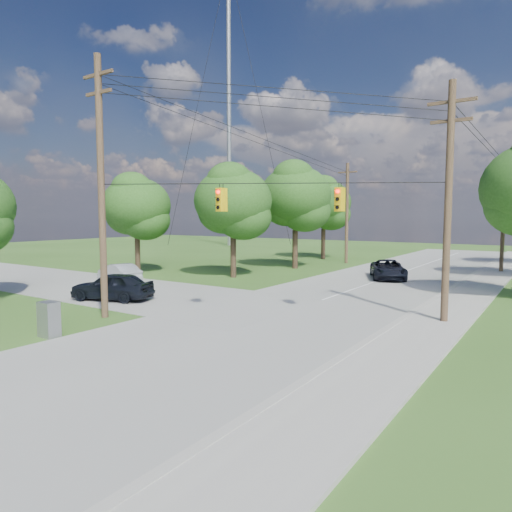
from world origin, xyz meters
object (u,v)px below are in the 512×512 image
Objects in this scene: car_cross_dark at (112,286)px; car_cross_silver at (119,273)px; control_cabinet at (49,319)px; pole_north_e at (504,211)px; car_main_north at (388,269)px; pole_ne at (448,199)px; pole_sw at (101,184)px; pole_north_w at (347,212)px.

car_cross_silver is (-4.98, 4.56, -0.10)m from car_cross_dark.
car_cross_silver reaches higher than control_cabinet.
pole_north_e is 31.24m from car_cross_silver.
car_cross_dark is at bearing -144.12° from car_main_north.
car_cross_dark is (-16.68, -4.63, -4.65)m from pole_ne.
car_main_north is at bearing -125.51° from pole_north_e.
pole_ne is at bearing 41.58° from control_cabinet.
pole_north_e is 2.16× the size of car_cross_dark.
car_cross_silver is (-21.66, -22.07, -4.41)m from pole_north_e.
control_cabinet is at bearing -72.44° from pole_sw.
pole_north_e is at bearing 129.04° from car_cross_dark.
pole_sw reaches higher than car_cross_silver.
pole_north_e is 7.16× the size of control_cabinet.
pole_ne is at bearing 86.61° from car_cross_dark.
control_cabinet is at bearing -138.23° from pole_ne.
pole_sw is at bearing -132.70° from car_main_north.
car_main_north is at bearing 143.62° from car_cross_silver.
control_cabinet is (-5.78, -23.80, -0.04)m from car_main_north.
pole_ne is 2.05× the size of car_main_north.
pole_north_e is at bearing 30.49° from car_main_north.
control_cabinet is (9.26, -11.01, -0.02)m from car_cross_silver.
pole_ne is 2.27× the size of car_cross_dark.
pole_north_e is 1.00× the size of pole_north_w.
pole_north_w is (-13.90, 0.00, 0.00)m from pole_north_e.
car_cross_dark is at bearing -95.97° from pole_north_w.
pole_north_e is 35.60m from control_cabinet.
car_cross_dark is 1.11× the size of car_cross_silver.
pole_north_e and pole_north_w have the same top height.
car_main_north is at bearing 117.49° from pole_ne.
control_cabinet is at bearing -110.55° from pole_north_e.
pole_north_w is 12.58m from car_main_north.
pole_ne reaches higher than control_cabinet.
car_main_north is at bearing 131.00° from car_cross_dark.
pole_north_w reaches higher than car_cross_silver.
car_cross_silver is at bearing 129.89° from control_cabinet.
car_cross_dark is (-16.68, -26.63, -4.31)m from pole_north_e.
car_cross_dark is at bearing 123.39° from control_cabinet.
car_cross_dark is at bearing 136.93° from pole_sw.
car_cross_silver is at bearing -179.82° from pole_ne.
car_main_north is (6.88, 20.32, -5.49)m from pole_sw.
pole_north_w is 2.16× the size of car_cross_dark.
car_cross_silver is (-8.16, 7.53, -5.51)m from pole_sw.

